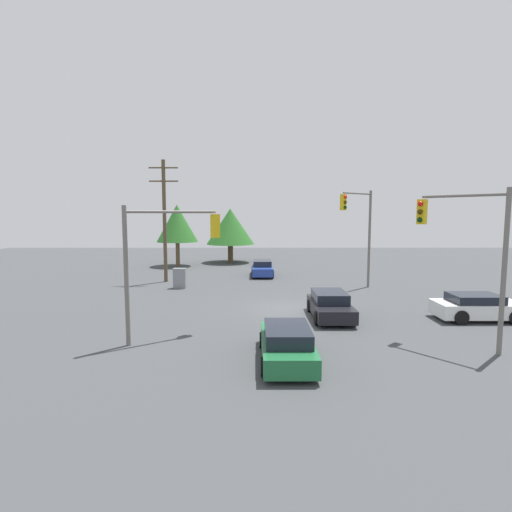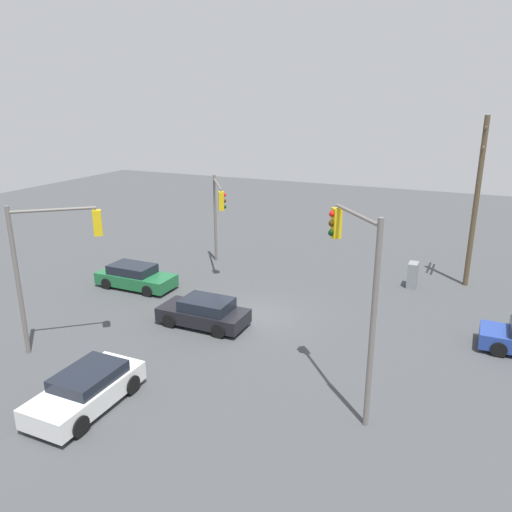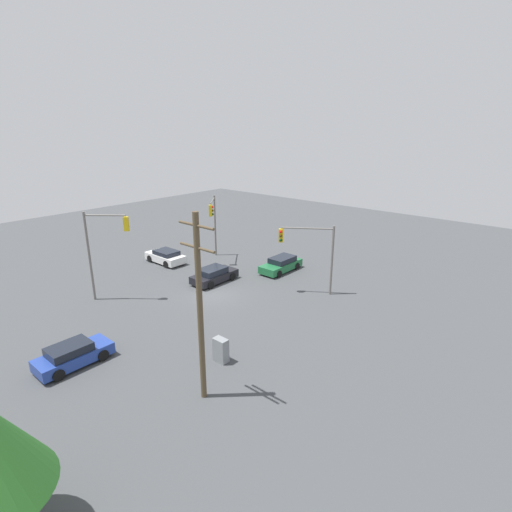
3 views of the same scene
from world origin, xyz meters
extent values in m
plane|color=#424447|center=(0.00, 0.00, 0.00)|extent=(80.00, 80.00, 0.00)
cube|color=#233D93|center=(1.24, -11.92, 0.51)|extent=(1.71, 4.07, 0.65)
cube|color=black|center=(1.24, -12.13, 1.07)|extent=(1.51, 2.24, 0.48)
cylinder|color=black|center=(0.42, -10.66, 0.33)|extent=(0.22, 0.65, 0.65)
cylinder|color=black|center=(2.05, -10.66, 0.33)|extent=(0.22, 0.65, 0.65)
cylinder|color=black|center=(0.42, -13.18, 0.33)|extent=(0.22, 0.65, 0.65)
cylinder|color=black|center=(2.05, -13.18, 0.33)|extent=(0.22, 0.65, 0.65)
cube|color=black|center=(-1.93, 1.88, 0.50)|extent=(1.83, 4.14, 0.63)
cube|color=black|center=(-1.93, 1.67, 1.07)|extent=(1.61, 2.28, 0.51)
cylinder|color=black|center=(-2.80, 3.17, 0.33)|extent=(0.22, 0.67, 0.67)
cylinder|color=black|center=(-1.06, 3.17, 0.33)|extent=(0.22, 0.67, 0.67)
cylinder|color=black|center=(-2.80, 0.60, 0.33)|extent=(0.22, 0.67, 0.67)
cylinder|color=black|center=(-1.06, 0.60, 0.33)|extent=(0.22, 0.67, 0.67)
cube|color=#1E6638|center=(0.75, 7.74, 0.50)|extent=(1.78, 4.44, 0.65)
cube|color=black|center=(0.75, 7.97, 1.07)|extent=(1.56, 2.44, 0.49)
cylinder|color=black|center=(1.59, 6.37, 0.31)|extent=(0.22, 0.63, 0.63)
cylinder|color=black|center=(-0.10, 6.37, 0.31)|extent=(0.22, 0.63, 0.63)
cylinder|color=black|center=(1.59, 9.12, 0.31)|extent=(0.22, 0.63, 0.63)
cylinder|color=black|center=(-0.10, 9.12, 0.31)|extent=(0.22, 0.63, 0.63)
cube|color=silver|center=(-9.25, 2.24, 0.54)|extent=(4.20, 1.88, 0.70)
cube|color=black|center=(-9.04, 2.24, 1.09)|extent=(2.31, 1.65, 0.41)
cylinder|color=black|center=(-10.55, 1.35, 0.35)|extent=(0.69, 0.22, 0.69)
cylinder|color=black|center=(-10.55, 3.13, 0.35)|extent=(0.69, 0.22, 0.69)
cylinder|color=black|center=(-7.94, 1.35, 0.35)|extent=(0.69, 0.22, 0.69)
cylinder|color=black|center=(-7.94, 3.13, 0.35)|extent=(0.69, 0.22, 0.69)
cylinder|color=slate|center=(-7.28, 7.18, 3.11)|extent=(0.18, 0.18, 6.22)
cylinder|color=slate|center=(-6.24, 5.94, 5.97)|extent=(2.18, 2.54, 0.12)
cube|color=gold|center=(-5.19, 4.71, 5.35)|extent=(0.43, 0.44, 1.05)
sphere|color=red|center=(-5.06, 4.82, 5.68)|extent=(0.22, 0.22, 0.22)
sphere|color=#392605|center=(-5.06, 4.82, 5.35)|extent=(0.22, 0.22, 0.22)
sphere|color=black|center=(-5.06, 4.82, 5.01)|extent=(0.22, 0.22, 0.22)
cylinder|color=slate|center=(6.97, 6.07, 2.80)|extent=(0.18, 0.18, 5.60)
cylinder|color=slate|center=(5.31, 4.95, 5.35)|extent=(3.38, 2.35, 0.12)
cube|color=gold|center=(3.66, 3.82, 4.72)|extent=(0.44, 0.42, 1.05)
sphere|color=red|center=(3.75, 3.68, 5.06)|extent=(0.22, 0.22, 0.22)
sphere|color=#392605|center=(3.75, 3.68, 4.72)|extent=(0.22, 0.22, 0.22)
sphere|color=black|center=(3.75, 3.68, 4.38)|extent=(0.22, 0.22, 0.22)
cylinder|color=slate|center=(-6.29, -6.69, 3.44)|extent=(0.18, 0.18, 6.89)
cylinder|color=slate|center=(-5.12, -5.73, 6.64)|extent=(2.43, 2.01, 0.12)
cube|color=gold|center=(-3.94, -4.77, 6.01)|extent=(0.44, 0.43, 1.05)
sphere|color=red|center=(-4.05, -4.64, 6.35)|extent=(0.22, 0.22, 0.22)
sphere|color=#392605|center=(-4.05, -4.64, 6.01)|extent=(0.22, 0.22, 0.22)
sphere|color=black|center=(-4.05, -4.64, 5.68)|extent=(0.22, 0.22, 0.22)
cylinder|color=brown|center=(8.80, -9.05, 4.66)|extent=(0.28, 0.28, 9.33)
cylinder|color=brown|center=(8.80, -9.05, 8.73)|extent=(2.20, 0.12, 0.12)
cylinder|color=brown|center=(8.80, -9.05, 7.73)|extent=(2.20, 0.12, 0.12)
cube|color=gray|center=(7.21, -6.31, 0.71)|extent=(0.86, 0.51, 1.42)
camera|label=1|loc=(1.90, 21.65, 5.27)|focal=28.00mm
camera|label=2|loc=(-20.34, -9.14, 10.09)|focal=35.00mm
camera|label=3|loc=(21.65, -19.99, 12.80)|focal=28.00mm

